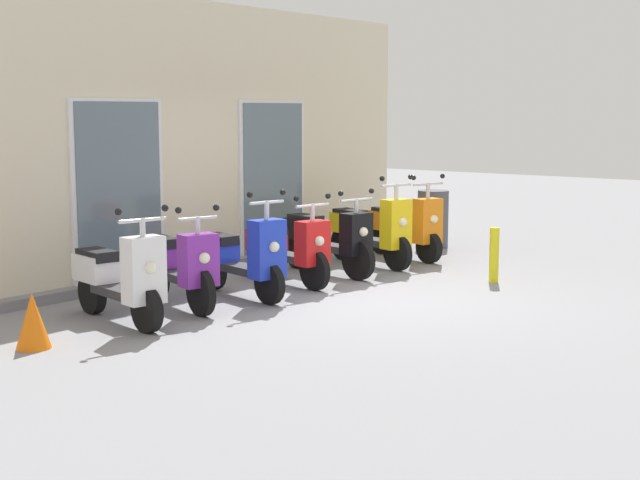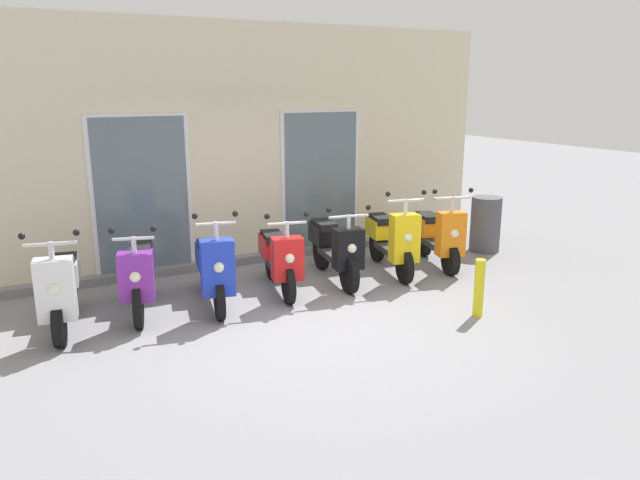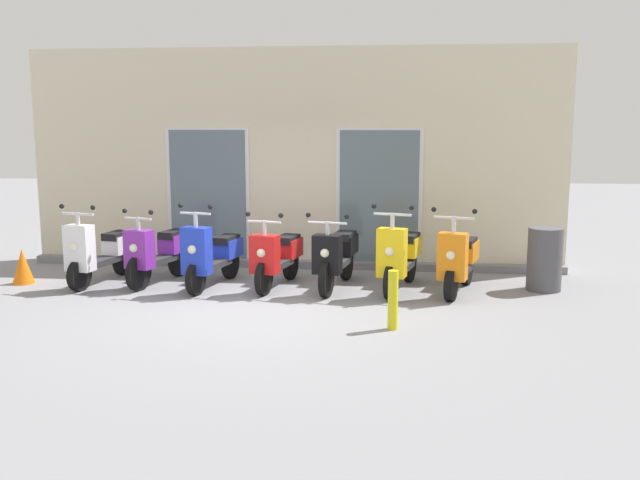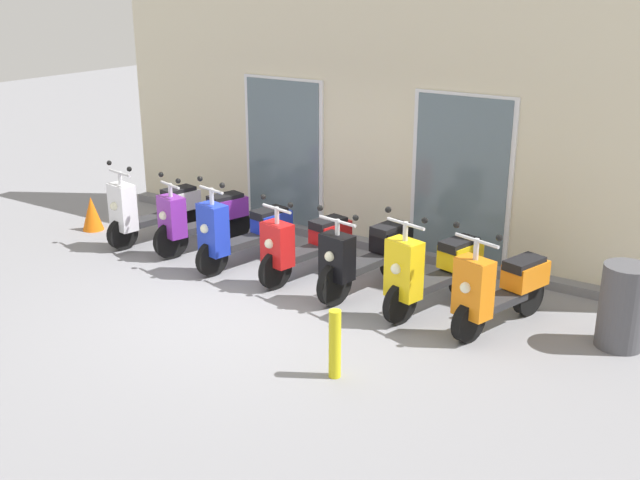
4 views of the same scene
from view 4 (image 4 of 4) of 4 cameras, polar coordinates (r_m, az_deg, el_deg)
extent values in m
plane|color=gray|center=(9.00, -5.30, -5.15)|extent=(40.00, 40.00, 0.00)
cube|color=beige|center=(10.73, 4.00, 8.91)|extent=(8.83, 0.30, 3.58)
cube|color=slate|center=(10.97, 3.14, -0.21)|extent=(8.83, 0.20, 0.12)
cube|color=silver|center=(11.48, -2.70, 6.34)|extent=(1.40, 0.04, 2.30)
cube|color=slate|center=(11.46, -2.77, 6.32)|extent=(1.28, 0.02, 2.22)
cube|color=silver|center=(10.11, 10.45, 4.27)|extent=(1.40, 0.04, 2.30)
cube|color=slate|center=(10.09, 10.40, 4.25)|extent=(1.28, 0.02, 2.22)
cylinder|color=black|center=(11.17, -14.51, 0.44)|extent=(0.19, 0.46, 0.45)
cylinder|color=black|center=(11.76, -9.83, 1.71)|extent=(0.19, 0.46, 0.45)
cube|color=#2D2D30|center=(11.42, -12.15, 1.57)|extent=(0.39, 0.74, 0.09)
cube|color=white|center=(11.07, -14.50, 2.40)|extent=(0.42, 0.31, 0.66)
sphere|color=#F2EFCC|center=(11.00, -15.09, 2.45)|extent=(0.12, 0.12, 0.12)
cube|color=white|center=(11.62, -10.31, 2.96)|extent=(0.39, 0.57, 0.28)
cube|color=black|center=(11.56, -10.51, 3.58)|extent=(0.35, 0.52, 0.11)
cylinder|color=silver|center=(10.97, -14.68, 4.45)|extent=(0.06, 0.06, 0.20)
cylinder|color=silver|center=(10.95, -14.72, 4.85)|extent=(0.51, 0.13, 0.04)
sphere|color=black|center=(10.71, -14.04, 5.15)|extent=(0.07, 0.07, 0.07)
sphere|color=black|center=(11.14, -15.45, 5.56)|extent=(0.07, 0.07, 0.07)
cylinder|color=black|center=(10.65, -11.05, -0.05)|extent=(0.22, 0.51, 0.51)
cylinder|color=black|center=(11.17, -6.40, 1.11)|extent=(0.22, 0.51, 0.51)
cube|color=#2D2D30|center=(10.87, -8.70, 1.05)|extent=(0.43, 0.70, 0.09)
cube|color=purple|center=(10.56, -10.98, 1.73)|extent=(0.43, 0.33, 0.56)
sphere|color=#F2EFCC|center=(10.49, -11.61, 1.80)|extent=(0.12, 0.12, 0.12)
cube|color=purple|center=(11.03, -6.88, 2.45)|extent=(0.43, 0.58, 0.28)
cube|color=black|center=(10.97, -7.08, 3.11)|extent=(0.38, 0.53, 0.11)
cylinder|color=silver|center=(10.46, -11.10, 3.62)|extent=(0.06, 0.06, 0.20)
cylinder|color=silver|center=(10.44, -11.13, 4.05)|extent=(0.44, 0.16, 0.04)
sphere|color=black|center=(10.23, -10.54, 4.36)|extent=(0.07, 0.07, 0.07)
sphere|color=black|center=(10.60, -11.78, 4.80)|extent=(0.07, 0.07, 0.07)
cylinder|color=black|center=(9.95, -8.05, -1.39)|extent=(0.18, 0.47, 0.47)
cylinder|color=black|center=(10.62, -3.20, 0.12)|extent=(0.18, 0.47, 0.47)
cube|color=#2D2D30|center=(10.24, -5.56, -0.08)|extent=(0.40, 0.74, 0.09)
cube|color=#1E38C6|center=(9.85, -7.97, 0.80)|extent=(0.42, 0.31, 0.66)
sphere|color=#F2EFCC|center=(9.76, -8.59, 0.85)|extent=(0.12, 0.12, 0.12)
cube|color=#1E38C6|center=(10.48, -3.63, 1.34)|extent=(0.40, 0.57, 0.28)
cube|color=black|center=(10.41, -3.81, 2.03)|extent=(0.35, 0.52, 0.11)
cylinder|color=silver|center=(9.72, -8.09, 3.19)|extent=(0.06, 0.06, 0.23)
cylinder|color=silver|center=(9.69, -8.12, 3.73)|extent=(0.45, 0.13, 0.04)
sphere|color=black|center=(9.49, -7.31, 4.06)|extent=(0.07, 0.07, 0.07)
sphere|color=black|center=(9.85, -8.95, 4.54)|extent=(0.07, 0.07, 0.07)
cylinder|color=black|center=(9.46, -3.34, -2.25)|extent=(0.19, 0.50, 0.49)
cylinder|color=black|center=(10.15, 1.17, -0.71)|extent=(0.19, 0.50, 0.49)
cube|color=#2D2D30|center=(9.76, -1.01, -0.91)|extent=(0.39, 0.70, 0.09)
cube|color=red|center=(9.37, -3.20, -0.32)|extent=(0.42, 0.31, 0.54)
sphere|color=#F2EFCC|center=(9.28, -3.80, -0.27)|extent=(0.12, 0.12, 0.12)
cube|color=red|center=(9.99, 0.78, 0.56)|extent=(0.40, 0.57, 0.28)
cube|color=black|center=(9.92, 0.62, 1.27)|extent=(0.35, 0.52, 0.11)
cylinder|color=silver|center=(9.26, -3.24, 1.79)|extent=(0.06, 0.06, 0.23)
cylinder|color=silver|center=(9.23, -3.25, 2.34)|extent=(0.49, 0.14, 0.04)
sphere|color=black|center=(9.02, -2.23, 2.63)|extent=(0.07, 0.07, 0.07)
sphere|color=black|center=(9.38, -4.26, 3.23)|extent=(0.07, 0.07, 0.07)
cylinder|color=black|center=(8.98, 1.10, -3.30)|extent=(0.18, 0.54, 0.53)
cylinder|color=black|center=(9.81, 5.64, -1.39)|extent=(0.18, 0.54, 0.53)
cube|color=#2D2D30|center=(9.35, 3.49, -1.73)|extent=(0.38, 0.75, 0.09)
cube|color=black|center=(8.89, 1.28, -1.26)|extent=(0.41, 0.30, 0.54)
sphere|color=#F2EFCC|center=(8.78, 0.72, -1.23)|extent=(0.12, 0.12, 0.12)
cube|color=black|center=(9.64, 5.34, 0.12)|extent=(0.38, 0.56, 0.28)
cube|color=black|center=(9.56, 5.21, 0.85)|extent=(0.34, 0.52, 0.11)
cylinder|color=silver|center=(8.77, 1.30, 0.90)|extent=(0.06, 0.06, 0.21)
cylinder|color=silver|center=(8.74, 1.30, 1.41)|extent=(0.54, 0.13, 0.04)
sphere|color=black|center=(8.54, 2.67, 1.67)|extent=(0.07, 0.07, 0.07)
sphere|color=black|center=(8.89, 0.00, 2.39)|extent=(0.07, 0.07, 0.07)
cylinder|color=black|center=(8.57, 6.00, -4.70)|extent=(0.21, 0.49, 0.49)
cylinder|color=black|center=(9.40, 10.69, -2.72)|extent=(0.21, 0.49, 0.49)
cube|color=#2D2D30|center=(8.94, 8.49, -3.08)|extent=(0.42, 0.76, 0.09)
cube|color=yellow|center=(8.44, 6.28, -2.18)|extent=(0.43, 0.32, 0.67)
sphere|color=#F2EFCC|center=(8.34, 5.69, -2.15)|extent=(0.12, 0.12, 0.12)
cube|color=yellow|center=(9.21, 10.43, -1.06)|extent=(0.42, 0.58, 0.28)
cube|color=black|center=(9.14, 10.33, -0.29)|extent=(0.37, 0.53, 0.11)
cylinder|color=silver|center=(8.30, 6.38, 0.58)|extent=(0.06, 0.06, 0.23)
cylinder|color=silver|center=(8.27, 6.41, 1.21)|extent=(0.51, 0.16, 0.04)
sphere|color=black|center=(8.08, 7.81, 1.47)|extent=(0.07, 0.07, 0.07)
sphere|color=black|center=(8.40, 5.10, 2.27)|extent=(0.07, 0.07, 0.07)
cylinder|color=black|center=(8.27, 11.02, -6.02)|extent=(0.24, 0.46, 0.44)
cylinder|color=black|center=(9.06, 15.28, -4.07)|extent=(0.24, 0.46, 0.44)
cube|color=#2D2D30|center=(8.62, 13.30, -4.40)|extent=(0.43, 0.70, 0.09)
cube|color=orange|center=(8.15, 11.37, -3.53)|extent=(0.43, 0.34, 0.64)
sphere|color=#F2EFCC|center=(8.04, 10.80, -3.50)|extent=(0.12, 0.12, 0.12)
cube|color=orange|center=(8.88, 15.07, -2.48)|extent=(0.43, 0.58, 0.28)
cube|color=black|center=(8.80, 15.00, -1.70)|extent=(0.38, 0.53, 0.11)
cylinder|color=silver|center=(8.00, 11.56, -0.74)|extent=(0.06, 0.06, 0.25)
cylinder|color=silver|center=(7.97, 11.61, -0.04)|extent=(0.54, 0.19, 0.04)
sphere|color=black|center=(7.78, 13.23, 0.15)|extent=(0.07, 0.07, 0.07)
sphere|color=black|center=(8.10, 10.15, 1.12)|extent=(0.07, 0.07, 0.07)
cylinder|color=yellow|center=(7.38, 1.11, -7.76)|extent=(0.12, 0.12, 0.70)
cone|color=orange|center=(12.14, -16.64, 1.91)|extent=(0.32, 0.32, 0.52)
cylinder|color=#4C4C51|center=(8.52, 21.68, -4.63)|extent=(0.49, 0.49, 0.90)
camera|label=1|loc=(13.91, -55.19, 4.62)|focal=51.46mm
camera|label=2|loc=(8.44, -52.85, 4.65)|focal=33.97mm
camera|label=3|loc=(4.45, -85.55, -16.60)|focal=39.66mm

